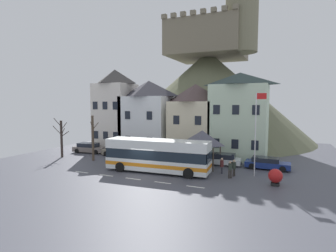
% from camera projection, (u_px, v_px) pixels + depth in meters
% --- Properties ---
extents(ground_plane, '(40.00, 60.00, 0.07)m').
position_uv_depth(ground_plane, '(141.00, 175.00, 26.22)').
color(ground_plane, '#494A54').
extents(townhouse_00, '(5.18, 5.11, 11.91)m').
position_uv_depth(townhouse_00, '(115.00, 110.00, 40.53)').
color(townhouse_00, silver).
rests_on(townhouse_00, ground_plane).
extents(townhouse_01, '(6.71, 6.21, 10.13)m').
position_uv_depth(townhouse_01, '(149.00, 116.00, 38.96)').
color(townhouse_01, white).
rests_on(townhouse_01, ground_plane).
extents(townhouse_02, '(5.71, 6.66, 9.51)m').
position_uv_depth(townhouse_02, '(195.00, 119.00, 36.45)').
color(townhouse_02, beige).
rests_on(townhouse_02, ground_plane).
extents(townhouse_03, '(6.67, 5.52, 10.69)m').
position_uv_depth(townhouse_03, '(239.00, 116.00, 33.53)').
color(townhouse_03, beige).
rests_on(townhouse_03, ground_plane).
extents(hilltop_castle, '(37.91, 37.91, 25.82)m').
position_uv_depth(hilltop_castle, '(208.00, 93.00, 51.39)').
color(hilltop_castle, '#5C5F46').
rests_on(hilltop_castle, ground_plane).
extents(transit_bus, '(10.72, 3.18, 3.28)m').
position_uv_depth(transit_bus, '(158.00, 156.00, 27.06)').
color(transit_bus, white).
rests_on(transit_bus, ground_plane).
extents(bus_shelter, '(3.60, 3.60, 3.99)m').
position_uv_depth(bus_shelter, '(202.00, 138.00, 29.26)').
color(bus_shelter, '#473D33').
rests_on(bus_shelter, ground_plane).
extents(parked_car_00, '(4.73, 2.28, 1.37)m').
position_uv_depth(parked_car_00, '(89.00, 148.00, 37.70)').
color(parked_car_00, slate).
rests_on(parked_car_00, ground_plane).
extents(parked_car_01, '(4.55, 2.01, 1.22)m').
position_uv_depth(parked_car_01, '(267.00, 163.00, 28.45)').
color(parked_car_01, navy).
rests_on(parked_car_01, ground_plane).
extents(parked_car_02, '(4.66, 2.33, 1.33)m').
position_uv_depth(parked_car_02, '(119.00, 151.00, 35.19)').
color(parked_car_02, '#756E5C').
rests_on(parked_car_02, ground_plane).
extents(parked_car_03, '(4.43, 2.25, 1.26)m').
position_uv_depth(parked_car_03, '(222.00, 159.00, 30.38)').
color(parked_car_03, silver).
rests_on(parked_car_03, ground_plane).
extents(pedestrian_00, '(0.35, 0.35, 1.56)m').
position_uv_depth(pedestrian_00, '(222.00, 164.00, 26.62)').
color(pedestrian_00, '#2D2D38').
rests_on(pedestrian_00, ground_plane).
extents(pedestrian_01, '(0.33, 0.33, 1.61)m').
position_uv_depth(pedestrian_01, '(230.00, 169.00, 24.88)').
color(pedestrian_01, '#38332D').
rests_on(pedestrian_01, ground_plane).
extents(pedestrian_02, '(0.34, 0.34, 1.60)m').
position_uv_depth(pedestrian_02, '(234.00, 166.00, 25.54)').
color(pedestrian_02, '#38332D').
rests_on(pedestrian_02, ground_plane).
extents(public_bench, '(1.46, 0.48, 0.87)m').
position_uv_depth(public_bench, '(205.00, 158.00, 31.56)').
color(public_bench, '#473828').
rests_on(public_bench, ground_plane).
extents(flagpole, '(0.95, 0.10, 7.95)m').
position_uv_depth(flagpole, '(256.00, 129.00, 25.28)').
color(flagpole, silver).
rests_on(flagpole, ground_plane).
extents(harbour_buoy, '(1.18, 1.18, 1.43)m').
position_uv_depth(harbour_buoy, '(275.00, 176.00, 22.70)').
color(harbour_buoy, black).
rests_on(harbour_buoy, ground_plane).
extents(bare_tree_00, '(1.17, 1.53, 5.46)m').
position_uv_depth(bare_tree_00, '(93.00, 137.00, 32.41)').
color(bare_tree_00, brown).
rests_on(bare_tree_00, ground_plane).
extents(bare_tree_01, '(1.43, 1.71, 5.09)m').
position_uv_depth(bare_tree_01, '(62.00, 138.00, 34.45)').
color(bare_tree_01, '#382D28').
rests_on(bare_tree_01, ground_plane).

